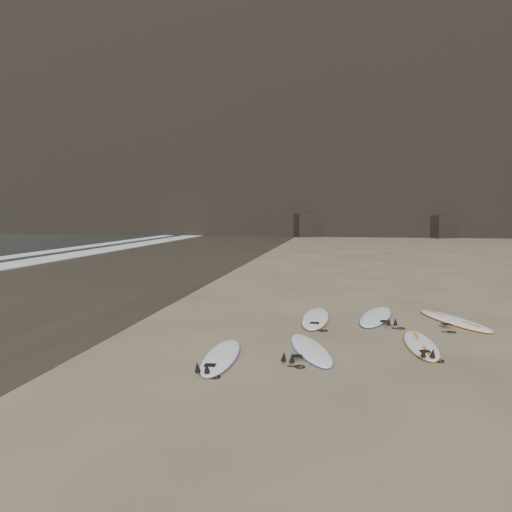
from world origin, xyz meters
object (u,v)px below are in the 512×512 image
at_px(surfboard_5, 316,318).
at_px(surfboard_7, 454,320).
at_px(surfboard_1, 310,349).
at_px(surfboard_6, 376,316).
at_px(surfboard_0, 221,356).
at_px(surfboard_2, 421,344).

xyz_separation_m(surfboard_5, surfboard_7, (3.37, 0.32, -0.00)).
relative_size(surfboard_5, surfboard_7, 1.01).
xyz_separation_m(surfboard_1, surfboard_6, (1.46, 3.34, 0.01)).
bearing_deg(surfboard_7, surfboard_0, -166.44).
distance_m(surfboard_0, surfboard_6, 5.11).
distance_m(surfboard_2, surfboard_7, 2.70).
xyz_separation_m(surfboard_0, surfboard_2, (3.77, 1.49, -0.00)).
height_order(surfboard_0, surfboard_6, surfboard_6).
bearing_deg(surfboard_0, surfboard_1, 22.74).
bearing_deg(surfboard_6, surfboard_2, -61.82).
height_order(surfboard_2, surfboard_6, surfboard_6).
bearing_deg(surfboard_7, surfboard_2, -140.26).
height_order(surfboard_0, surfboard_1, surfboard_0).
distance_m(surfboard_1, surfboard_6, 3.64).
bearing_deg(surfboard_5, surfboard_2, -42.42).
bearing_deg(surfboard_1, surfboard_5, 73.46).
bearing_deg(surfboard_1, surfboard_2, 1.06).
bearing_deg(surfboard_0, surfboard_7, 35.96).
height_order(surfboard_2, surfboard_5, surfboard_5).
relative_size(surfboard_2, surfboard_5, 0.88).
height_order(surfboard_5, surfboard_7, same).
relative_size(surfboard_6, surfboard_7, 1.03).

